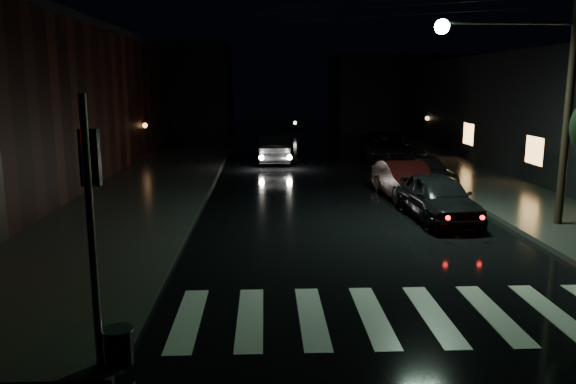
{
  "coord_description": "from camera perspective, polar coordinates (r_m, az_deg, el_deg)",
  "views": [
    {
      "loc": [
        0.31,
        -9.75,
        4.5
      ],
      "look_at": [
        0.93,
        5.07,
        1.6
      ],
      "focal_mm": 35.0,
      "sensor_mm": 36.0,
      "label": 1
    }
  ],
  "objects": [
    {
      "name": "utility_pole",
      "position": [
        18.79,
        25.02,
        10.35
      ],
      "size": [
        4.92,
        0.44,
        8.0
      ],
      "color": "black",
      "rests_on": "ground"
    },
    {
      "name": "sidewalk_right",
      "position": [
        26.02,
        19.52,
        0.63
      ],
      "size": [
        4.0,
        44.0,
        0.15
      ],
      "primitive_type": "cube",
      "color": "#282826",
      "rests_on": "ground"
    },
    {
      "name": "parked_car_d",
      "position": [
        34.3,
        9.83,
        4.7
      ],
      "size": [
        2.97,
        5.87,
        1.59
      ],
      "primitive_type": "imported",
      "rotation": [
        0.0,
        0.0,
        -0.06
      ],
      "color": "black",
      "rests_on": "ground"
    },
    {
      "name": "parked_car_a",
      "position": [
        19.19,
        15.0,
        -0.53
      ],
      "size": [
        2.07,
        4.61,
        1.54
      ],
      "primitive_type": "imported",
      "rotation": [
        0.0,
        0.0,
        0.06
      ],
      "color": "black",
      "rests_on": "ground"
    },
    {
      "name": "ground",
      "position": [
        10.74,
        -3.93,
        -13.74
      ],
      "size": [
        120.0,
        120.0,
        0.0
      ],
      "primitive_type": "plane",
      "color": "black",
      "rests_on": "ground"
    },
    {
      "name": "parked_car_b",
      "position": [
        22.5,
        11.78,
        1.19
      ],
      "size": [
        1.87,
        4.55,
        1.47
      ],
      "primitive_type": "imported",
      "rotation": [
        0.0,
        0.0,
        0.07
      ],
      "color": "black",
      "rests_on": "ground"
    },
    {
      "name": "crosswalk",
      "position": [
        11.51,
        11.6,
        -12.16
      ],
      "size": [
        9.0,
        3.0,
        0.01
      ],
      "primitive_type": "cube",
      "color": "beige",
      "rests_on": "ground"
    },
    {
      "name": "building_far_right",
      "position": [
        56.44,
        11.84,
        9.81
      ],
      "size": [
        14.0,
        10.0,
        7.0
      ],
      "primitive_type": "cube",
      "color": "black",
      "rests_on": "ground"
    },
    {
      "name": "parked_car_c",
      "position": [
        25.72,
        13.72,
        2.11
      ],
      "size": [
        2.15,
        4.54,
        1.28
      ],
      "primitive_type": "imported",
      "rotation": [
        0.0,
        0.0,
        0.08
      ],
      "color": "black",
      "rests_on": "ground"
    },
    {
      "name": "signal_pole_corner",
      "position": [
        9.13,
        -18.02,
        -8.4
      ],
      "size": [
        0.68,
        0.61,
        4.2
      ],
      "color": "slate",
      "rests_on": "ground"
    },
    {
      "name": "oncoming_car",
      "position": [
        32.09,
        -1.56,
        4.43
      ],
      "size": [
        1.86,
        4.9,
        1.6
      ],
      "primitive_type": "imported",
      "rotation": [
        0.0,
        0.0,
        3.18
      ],
      "color": "black",
      "rests_on": "ground"
    },
    {
      "name": "building_far_left",
      "position": [
        55.71,
        -13.26,
        10.26
      ],
      "size": [
        14.0,
        10.0,
        8.0
      ],
      "primitive_type": "cube",
      "color": "black",
      "rests_on": "ground"
    },
    {
      "name": "sidewalk_left",
      "position": [
        24.73,
        -14.74,
        0.39
      ],
      "size": [
        6.0,
        44.0,
        0.15
      ],
      "primitive_type": "cube",
      "color": "#282826",
      "rests_on": "ground"
    }
  ]
}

